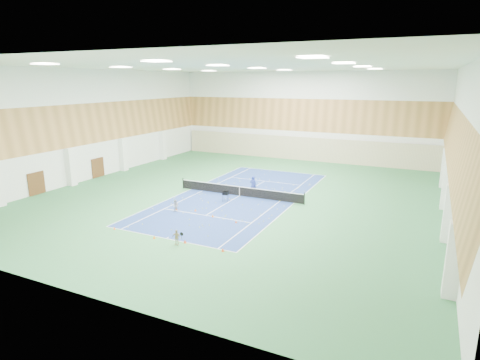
% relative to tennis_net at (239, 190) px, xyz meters
% --- Properties ---
extents(ground, '(40.00, 40.00, 0.00)m').
position_rel_tennis_net_xyz_m(ground, '(0.00, 0.00, -0.55)').
color(ground, '#2F6D3F').
rests_on(ground, ground).
extents(room_shell, '(36.00, 40.00, 12.00)m').
position_rel_tennis_net_xyz_m(room_shell, '(0.00, 0.00, 5.45)').
color(room_shell, white).
rests_on(room_shell, ground).
extents(wood_cladding, '(36.00, 40.00, 8.00)m').
position_rel_tennis_net_xyz_m(wood_cladding, '(0.00, 0.00, 7.45)').
color(wood_cladding, '#B67F43').
rests_on(wood_cladding, room_shell).
extents(ceiling_light_grid, '(21.40, 25.40, 0.06)m').
position_rel_tennis_net_xyz_m(ceiling_light_grid, '(0.00, 0.00, 11.37)').
color(ceiling_light_grid, white).
rests_on(ceiling_light_grid, room_shell).
extents(court_surface, '(10.97, 23.77, 0.01)m').
position_rel_tennis_net_xyz_m(court_surface, '(0.00, 0.00, -0.55)').
color(court_surface, navy).
rests_on(court_surface, ground).
extents(tennis_balls_scatter, '(10.57, 22.77, 0.07)m').
position_rel_tennis_net_xyz_m(tennis_balls_scatter, '(0.00, 0.00, -0.50)').
color(tennis_balls_scatter, yellow).
rests_on(tennis_balls_scatter, ground).
extents(tennis_net, '(12.80, 0.10, 1.10)m').
position_rel_tennis_net_xyz_m(tennis_net, '(0.00, 0.00, 0.00)').
color(tennis_net, black).
rests_on(tennis_net, ground).
extents(back_curtain, '(35.40, 0.16, 3.20)m').
position_rel_tennis_net_xyz_m(back_curtain, '(0.00, 19.75, 1.05)').
color(back_curtain, '#C6B793').
rests_on(back_curtain, ground).
extents(door_left_a, '(0.08, 1.80, 2.20)m').
position_rel_tennis_net_xyz_m(door_left_a, '(-17.92, -8.00, 0.55)').
color(door_left_a, '#593319').
rests_on(door_left_a, ground).
extents(door_left_b, '(0.08, 1.80, 2.20)m').
position_rel_tennis_net_xyz_m(door_left_b, '(-17.92, 0.00, 0.55)').
color(door_left_b, '#593319').
rests_on(door_left_b, ground).
extents(coach, '(0.68, 0.45, 1.87)m').
position_rel_tennis_net_xyz_m(coach, '(1.00, 0.99, 0.38)').
color(coach, '#22369D').
rests_on(coach, ground).
extents(child_court, '(0.55, 0.45, 1.05)m').
position_rel_tennis_net_xyz_m(child_court, '(-2.74, -6.66, -0.03)').
color(child_court, '#999AA1').
rests_on(child_court, ground).
extents(child_apron, '(0.65, 0.35, 1.06)m').
position_rel_tennis_net_xyz_m(child_apron, '(1.28, -12.45, -0.02)').
color(child_apron, tan).
rests_on(child_apron, ground).
extents(ball_cart, '(0.65, 0.65, 0.95)m').
position_rel_tennis_net_xyz_m(ball_cart, '(-0.37, -2.15, -0.08)').
color(ball_cart, black).
rests_on(ball_cart, ground).
extents(cone_svc_a, '(0.21, 0.21, 0.23)m').
position_rel_tennis_net_xyz_m(cone_svc_a, '(-3.00, -6.20, -0.43)').
color(cone_svc_a, orange).
rests_on(cone_svc_a, ground).
extents(cone_svc_b, '(0.19, 0.19, 0.20)m').
position_rel_tennis_net_xyz_m(cone_svc_b, '(-1.36, -5.80, -0.45)').
color(cone_svc_b, orange).
rests_on(cone_svc_b, ground).
extents(cone_svc_c, '(0.20, 0.20, 0.23)m').
position_rel_tennis_net_xyz_m(cone_svc_c, '(0.71, -6.49, -0.44)').
color(cone_svc_c, orange).
rests_on(cone_svc_c, ground).
extents(cone_svc_d, '(0.18, 0.18, 0.20)m').
position_rel_tennis_net_xyz_m(cone_svc_d, '(3.00, -6.89, -0.45)').
color(cone_svc_d, '#E8450C').
rests_on(cone_svc_d, ground).
extents(cone_base_a, '(0.18, 0.18, 0.19)m').
position_rel_tennis_net_xyz_m(cone_base_a, '(-4.55, -12.05, -0.45)').
color(cone_base_a, '#FF560D').
rests_on(cone_base_a, ground).
extents(cone_base_b, '(0.20, 0.20, 0.22)m').
position_rel_tennis_net_xyz_m(cone_base_b, '(-0.77, -12.22, -0.44)').
color(cone_base_b, orange).
rests_on(cone_base_b, ground).
extents(cone_base_c, '(0.22, 0.22, 0.24)m').
position_rel_tennis_net_xyz_m(cone_base_c, '(1.62, -11.96, -0.43)').
color(cone_base_c, '#EA3C0C').
rests_on(cone_base_c, ground).
extents(cone_base_d, '(0.21, 0.21, 0.23)m').
position_rel_tennis_net_xyz_m(cone_base_d, '(4.60, -12.08, -0.43)').
color(cone_base_d, '#F84B0D').
rests_on(cone_base_d, ground).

